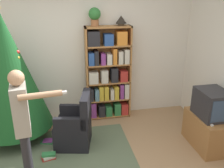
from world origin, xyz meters
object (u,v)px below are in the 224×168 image
Objects in this scene: christmas_tree at (8,72)px; potted_plant at (95,15)px; bookshelf at (108,75)px; standing_person at (23,121)px; television at (212,104)px; table_lamp at (121,20)px; armchair at (75,127)px.

potted_plant is (1.50, 0.42, 0.84)m from christmas_tree.
standing_person is (-1.38, -1.70, 0.06)m from bookshelf.
television is 0.34× the size of standing_person.
table_lamp is at bearing 129.32° from standing_person.
potted_plant reaches higher than television.
christmas_tree is (-3.16, 0.93, 0.43)m from television.
television is 0.59× the size of armchair.
armchair is 2.80× the size of potted_plant.
bookshelf is at bearing -1.28° from potted_plant.
table_lamp is at bearing 0.00° from potted_plant.
standing_person is 4.90× the size of potted_plant.
bookshelf is 9.21× the size of table_lamp.
potted_plant is at bearing 140.76° from television.
table_lamp is (1.62, 1.71, 0.99)m from standing_person.
potted_plant reaches higher than bookshelf.
bookshelf is 1.96m from television.
potted_plant is at bearing 180.00° from table_lamp.
television is 1.66× the size of potted_plant.
christmas_tree is at bearing -164.28° from potted_plant.
armchair is at bearing -137.41° from table_lamp.
potted_plant is (0.48, 0.89, 1.71)m from armchair.
television is at bearing 89.95° from standing_person.
television is 2.82m from standing_person.
television is 3.33m from christmas_tree.
potted_plant is (1.13, 1.71, 1.08)m from standing_person.
bookshelf is 5.60× the size of potted_plant.
potted_plant is at bearing 163.81° from armchair.
television is at bearing 89.93° from armchair.
armchair is 1.22m from standing_person.
table_lamp is (-1.18, 1.36, 1.17)m from television.
armchair is 4.60× the size of table_lamp.
bookshelf reaches higher than armchair.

